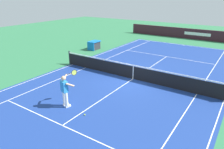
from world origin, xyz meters
TOP-DOWN VIEW (x-y plane):
  - ground_plane at (0.00, 0.00)m, footprint 60.00×60.00m
  - court_slab at (0.00, 0.00)m, footprint 24.20×11.40m
  - court_line_markings at (0.00, 0.00)m, footprint 23.85×11.05m
  - tennis_net at (0.00, 0.00)m, footprint 0.10×11.70m
  - stadium_barrier at (-15.90, 0.00)m, footprint 0.26×17.00m
  - tennis_player_near at (5.09, -1.08)m, footprint 1.17×0.74m
  - tennis_ball at (5.25, 0.27)m, footprint 0.07×0.07m
  - equipment_cart_tarped at (-4.84, -7.09)m, footprint 1.25×0.84m

SIDE VIEW (x-z plane):
  - ground_plane at x=0.00m, z-range 0.00..0.00m
  - court_slab at x=0.00m, z-range 0.00..0.00m
  - court_line_markings at x=0.00m, z-range 0.00..0.01m
  - tennis_ball at x=5.25m, z-range 0.00..0.07m
  - equipment_cart_tarped at x=-4.84m, z-range 0.01..0.86m
  - tennis_net at x=0.00m, z-range -0.05..1.03m
  - stadium_barrier at x=-15.90m, z-range 0.00..1.27m
  - tennis_player_near at x=5.09m, z-range 0.08..1.78m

